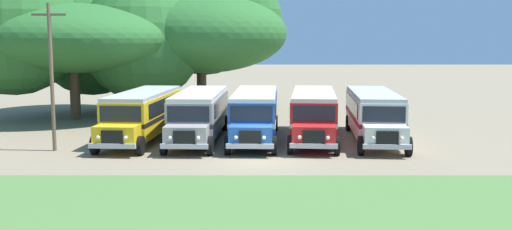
{
  "coord_description": "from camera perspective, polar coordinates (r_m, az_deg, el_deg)",
  "views": [
    {
      "loc": [
        -0.1,
        -28.4,
        5.91
      ],
      "look_at": [
        0.0,
        4.93,
        1.6
      ],
      "focal_mm": 41.13,
      "sensor_mm": 36.0,
      "label": 1
    }
  ],
  "objects": [
    {
      "name": "parked_bus_slot_2",
      "position": [
        34.81,
        -0.27,
        0.22
      ],
      "size": [
        3.06,
        10.89,
        2.82
      ],
      "rotation": [
        0.0,
        0.0,
        -1.61
      ],
      "color": "#23519E",
      "rests_on": "ground_plane"
    },
    {
      "name": "ground_plane",
      "position": [
        29.01,
        0.03,
        -4.39
      ],
      "size": [
        220.0,
        220.0,
        0.0
      ],
      "primitive_type": "plane",
      "color": "#84755B"
    },
    {
      "name": "parked_bus_slot_0",
      "position": [
        35.48,
        -11.08,
        0.22
      ],
      "size": [
        3.46,
        10.96,
        2.82
      ],
      "rotation": [
        0.0,
        0.0,
        -1.65
      ],
      "color": "yellow",
      "rests_on": "ground_plane"
    },
    {
      "name": "utility_pole",
      "position": [
        32.7,
        -19.44,
        3.86
      ],
      "size": [
        1.8,
        0.2,
        7.78
      ],
      "color": "brown",
      "rests_on": "ground_plane"
    },
    {
      "name": "parked_bus_slot_1",
      "position": [
        34.92,
        -5.68,
        0.21
      ],
      "size": [
        3.04,
        10.89,
        2.82
      ],
      "rotation": [
        0.0,
        0.0,
        -1.61
      ],
      "color": "#9E9993",
      "rests_on": "ground_plane"
    },
    {
      "name": "broad_shade_tree",
      "position": [
        48.83,
        -5.99,
        8.52
      ],
      "size": [
        15.12,
        14.34,
        11.64
      ],
      "color": "brown",
      "rests_on": "ground_plane"
    },
    {
      "name": "foreground_grass_strip",
      "position": [
        21.38,
        0.1,
        -8.67
      ],
      "size": [
        80.0,
        9.05,
        0.01
      ],
      "primitive_type": "cube",
      "color": "#4C7538",
      "rests_on": "ground_plane"
    },
    {
      "name": "parked_bus_slot_4",
      "position": [
        35.32,
        11.2,
        0.19
      ],
      "size": [
        3.39,
        10.95,
        2.82
      ],
      "rotation": [
        0.0,
        0.0,
        -1.65
      ],
      "color": "silver",
      "rests_on": "ground_plane"
    },
    {
      "name": "secondary_tree",
      "position": [
        46.84,
        -16.87,
        7.31
      ],
      "size": [
        18.09,
        16.29,
        11.39
      ],
      "color": "brown",
      "rests_on": "ground_plane"
    },
    {
      "name": "parked_bus_slot_3",
      "position": [
        35.0,
        5.44,
        0.23
      ],
      "size": [
        3.56,
        10.97,
        2.82
      ],
      "rotation": [
        0.0,
        0.0,
        -1.66
      ],
      "color": "red",
      "rests_on": "ground_plane"
    }
  ]
}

